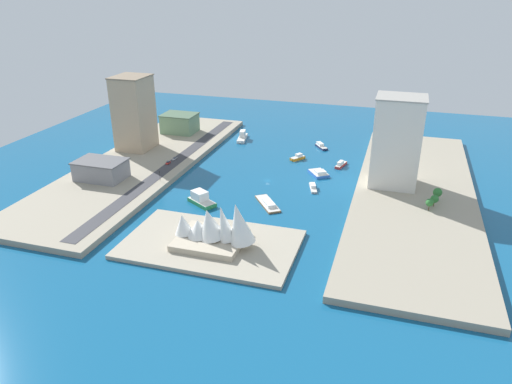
{
  "coord_description": "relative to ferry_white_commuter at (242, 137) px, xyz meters",
  "views": [
    {
      "loc": [
        -79.4,
        283.09,
        122.04
      ],
      "look_at": [
        -2.8,
        34.9,
        6.78
      ],
      "focal_mm": 33.88,
      "sensor_mm": 36.0,
      "label": 1
    }
  ],
  "objects": [
    {
      "name": "ground_plane",
      "position": [
        -44.11,
        78.96,
        -2.36
      ],
      "size": [
        440.0,
        440.0,
        0.0
      ],
      "primitive_type": "plane",
      "color": "#145684"
    },
    {
      "name": "quay_west",
      "position": [
        -136.73,
        78.96,
        -0.64
      ],
      "size": [
        70.0,
        240.0,
        3.44
      ],
      "primitive_type": "cube",
      "color": "#9E937F",
      "rests_on": "ground_plane"
    },
    {
      "name": "quay_east",
      "position": [
        48.52,
        78.96,
        -0.64
      ],
      "size": [
        70.0,
        240.0,
        3.44
      ],
      "primitive_type": "cube",
      "color": "#9E937F",
      "rests_on": "ground_plane"
    },
    {
      "name": "peninsula_point",
      "position": [
        -40.37,
        169.32,
        -1.36
      ],
      "size": [
        86.0,
        52.63,
        2.0
      ],
      "primitive_type": "cube",
      "color": "#A89E89",
      "rests_on": "ground_plane"
    },
    {
      "name": "road_strip",
      "position": [
        25.36,
        78.96,
        1.16
      ],
      "size": [
        9.13,
        228.0,
        0.15
      ],
      "primitive_type": "cube",
      "color": "#38383D",
      "rests_on": "quay_east"
    },
    {
      "name": "ferry_white_commuter",
      "position": [
        0.0,
        0.0,
        0.0
      ],
      "size": [
        10.13,
        24.39,
        7.12
      ],
      "color": "silver",
      "rests_on": "ground_plane"
    },
    {
      "name": "tugboat_red",
      "position": [
        -86.61,
        38.5,
        -0.85
      ],
      "size": [
        7.08,
        15.84,
        4.08
      ],
      "color": "red",
      "rests_on": "ground_plane"
    },
    {
      "name": "water_taxi_orange",
      "position": [
        -54.22,
        33.66,
        -0.85
      ],
      "size": [
        10.21,
        12.82,
        4.17
      ],
      "color": "orange",
      "rests_on": "ground_plane"
    },
    {
      "name": "yacht_sleek_gray",
      "position": [
        -75.42,
        83.84,
        -1.24
      ],
      "size": [
        8.07,
        16.57,
        3.01
      ],
      "color": "#999EA3",
      "rests_on": "ground_plane"
    },
    {
      "name": "catamaran_blue",
      "position": [
        -74.68,
        59.28,
        -1.0
      ],
      "size": [
        16.52,
        17.85,
        3.85
      ],
      "color": "blue",
      "rests_on": "ground_plane"
    },
    {
      "name": "barge_flat_brown",
      "position": [
        -54.67,
        115.23,
        -1.32
      ],
      "size": [
        20.78,
        24.81,
        2.96
      ],
      "color": "brown",
      "rests_on": "ground_plane"
    },
    {
      "name": "patrol_launch_navy",
      "position": [
        -65.86,
        1.94,
        -0.97
      ],
      "size": [
        11.88,
        14.1,
        3.6
      ],
      "color": "#1E284C",
      "rests_on": "ground_plane"
    },
    {
      "name": "ferry_green_doubledeck",
      "position": [
        -16.39,
        124.93,
        0.63
      ],
      "size": [
        20.14,
        16.67,
        7.62
      ],
      "color": "#2D8C4C",
      "rests_on": "ground_plane"
    },
    {
      "name": "apartment_midrise_tan",
      "position": [
        66.27,
        53.9,
        28.3
      ],
      "size": [
        24.08,
        26.94,
        54.38
      ],
      "color": "tan",
      "rests_on": "quay_east"
    },
    {
      "name": "warehouse_low_gray",
      "position": [
        56.86,
        115.32,
        7.29
      ],
      "size": [
        31.2,
        21.49,
        12.34
      ],
      "color": "gray",
      "rests_on": "quay_east"
    },
    {
      "name": "hotel_broad_white",
      "position": [
        -122.69,
        69.39,
        28.9
      ],
      "size": [
        29.18,
        25.51,
        55.56
      ],
      "color": "silver",
      "rests_on": "quay_west"
    },
    {
      "name": "terminal_long_green",
      "position": [
        53.22,
        5.98,
        8.8
      ],
      "size": [
        27.99,
        22.19,
        15.36
      ],
      "color": "slate",
      "rests_on": "quay_east"
    },
    {
      "name": "pickup_red",
      "position": [
        28.21,
        78.54,
        2.07
      ],
      "size": [
        2.14,
        4.45,
        1.74
      ],
      "color": "black",
      "rests_on": "road_strip"
    },
    {
      "name": "sedan_silver",
      "position": [
        27.57,
        69.57,
        2.02
      ],
      "size": [
        1.93,
        4.97,
        1.59
      ],
      "color": "black",
      "rests_on": "road_strip"
    },
    {
      "name": "traffic_light_waterfront",
      "position": [
        19.21,
        107.73,
        5.43
      ],
      "size": [
        0.36,
        0.36,
        6.5
      ],
      "color": "black",
      "rests_on": "quay_east"
    },
    {
      "name": "opera_landmark",
      "position": [
        -43.38,
        169.32,
        8.31
      ],
      "size": [
        42.78,
        28.44,
        24.12
      ],
      "color": "#BCAD93",
      "rests_on": "peninsula_point"
    },
    {
      "name": "park_tree_cluster",
      "position": [
        -147.06,
        93.8,
        5.92
      ],
      "size": [
        9.39,
        19.9,
        7.72
      ],
      "color": "brown",
      "rests_on": "quay_west"
    }
  ]
}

